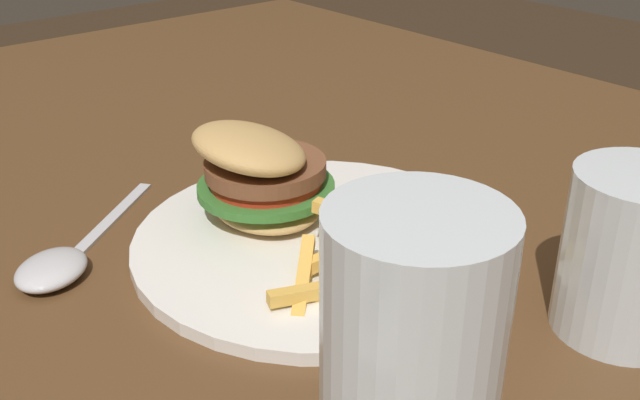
% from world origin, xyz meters
% --- Properties ---
extents(meal_plate_near, '(0.29, 0.29, 0.09)m').
position_xyz_m(meal_plate_near, '(0.01, -0.13, 0.75)').
color(meal_plate_near, white).
rests_on(meal_plate_near, dining_table).
extents(beer_glass, '(0.08, 0.08, 0.16)m').
position_xyz_m(beer_glass, '(-0.22, -0.01, 0.80)').
color(beer_glass, silver).
rests_on(beer_glass, dining_table).
extents(juice_glass, '(0.08, 0.08, 0.17)m').
position_xyz_m(juice_glass, '(-0.21, -0.21, 0.78)').
color(juice_glass, silver).
rests_on(juice_glass, dining_table).
extents(spoon, '(0.13, 0.17, 0.02)m').
position_xyz_m(spoon, '(0.08, 0.04, 0.73)').
color(spoon, silver).
rests_on(spoon, dining_table).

